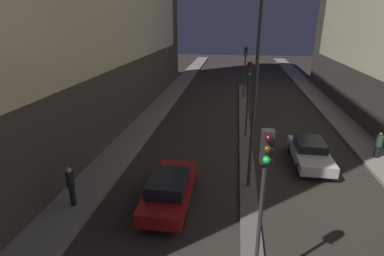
{
  "coord_description": "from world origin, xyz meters",
  "views": [
    {
      "loc": [
        -0.89,
        -3.02,
        7.87
      ],
      "look_at": [
        -3.76,
        16.7,
        0.5
      ],
      "focal_mm": 28.0,
      "sensor_mm": 36.0,
      "label": 1
    }
  ],
  "objects": [
    {
      "name": "pedestrian_on_right_sidewalk",
      "position": [
        7.52,
        14.27,
        0.96
      ],
      "size": [
        0.42,
        0.42,
        1.54
      ],
      "color": "black",
      "rests_on": "sidewalk_right"
    },
    {
      "name": "car_left_lane",
      "position": [
        -3.51,
        8.19,
        0.76
      ],
      "size": [
        1.84,
        4.75,
        1.49
      ],
      "color": "maroon",
      "rests_on": "ground"
    },
    {
      "name": "median_strip",
      "position": [
        0.0,
        17.37,
        0.07
      ],
      "size": [
        0.8,
        32.73,
        0.14
      ],
      "color": "#66605B",
      "rests_on": "ground"
    },
    {
      "name": "traffic_light_near",
      "position": [
        0.0,
        4.17,
        3.84
      ],
      "size": [
        0.32,
        0.42,
        5.08
      ],
      "color": "#383838",
      "rests_on": "median_strip"
    },
    {
      "name": "street_lamp",
      "position": [
        0.0,
        10.03,
        6.82
      ],
      "size": [
        0.61,
        0.61,
        9.25
      ],
      "color": "#383838",
      "rests_on": "median_strip"
    },
    {
      "name": "pedestrian_on_left_sidewalk",
      "position": [
        -7.62,
        7.26,
        1.14
      ],
      "size": [
        0.32,
        0.32,
        1.8
      ],
      "color": "black",
      "rests_on": "sidewalk_left"
    },
    {
      "name": "traffic_light_mid",
      "position": [
        0.0,
        16.56,
        3.84
      ],
      "size": [
        0.32,
        0.42,
        5.08
      ],
      "color": "#383838",
      "rests_on": "median_strip"
    },
    {
      "name": "car_right_lane",
      "position": [
        3.51,
        13.2,
        0.69
      ],
      "size": [
        1.83,
        4.38,
        1.33
      ],
      "color": "silver",
      "rests_on": "ground"
    },
    {
      "name": "traffic_light_far",
      "position": [
        0.0,
        27.2,
        3.84
      ],
      "size": [
        0.32,
        0.42,
        5.08
      ],
      "color": "#383838",
      "rests_on": "median_strip"
    }
  ]
}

